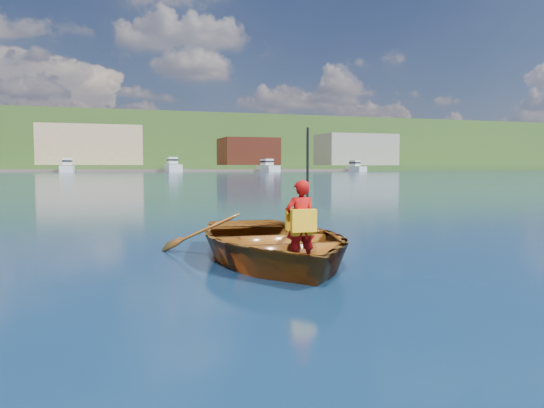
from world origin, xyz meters
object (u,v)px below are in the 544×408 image
rowboat (271,241)px  dock (100,171)px  child_paddler (301,222)px  marina_yachts (103,167)px

rowboat → dock: dock is taller
child_paddler → dock: child_paddler is taller
rowboat → marina_yachts: size_ratio=0.03×
child_paddler → dock: (-2.42, 148.35, -0.27)m
rowboat → child_paddler: 0.99m
rowboat → dock: (-2.30, 147.45, 0.10)m
rowboat → dock: size_ratio=0.03×
rowboat → marina_yachts: bearing=90.6°
child_paddler → marina_yachts: 143.67m
dock → marina_yachts: size_ratio=1.11×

